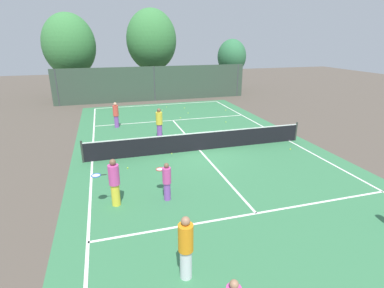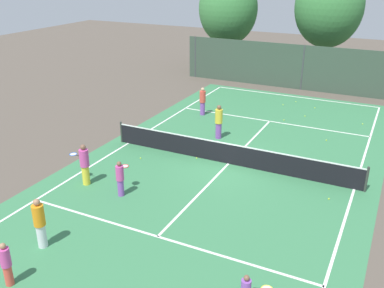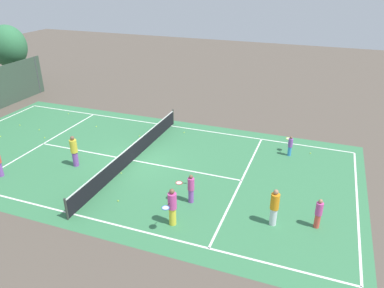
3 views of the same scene
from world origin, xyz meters
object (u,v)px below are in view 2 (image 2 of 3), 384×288
at_px(tennis_ball_10, 315,108).
at_px(player_0, 219,121).
at_px(tennis_ball_3, 283,105).
at_px(tennis_ball_5, 141,158).
at_px(tennis_ball_2, 303,166).
at_px(tennis_ball_8, 326,140).
at_px(player_1, 85,164).
at_px(player_5, 40,223).
at_px(player_6, 6,264).
at_px(tennis_ball_9, 296,102).
at_px(player_3, 203,101).
at_px(tennis_ball_1, 305,116).
at_px(tennis_ball_11, 284,120).
at_px(tennis_ball_0, 363,124).
at_px(tennis_ball_7, 197,158).
at_px(tennis_ball_4, 329,199).
at_px(player_2, 120,178).

bearing_deg(tennis_ball_10, player_0, -115.48).
bearing_deg(tennis_ball_3, tennis_ball_5, -108.77).
distance_m(tennis_ball_2, tennis_ball_8, 3.61).
xyz_separation_m(player_1, player_5, (1.51, -4.05, -0.02)).
relative_size(player_6, tennis_ball_9, 21.37).
distance_m(tennis_ball_3, tennis_ball_5, 11.74).
bearing_deg(player_3, tennis_ball_10, 36.23).
xyz_separation_m(player_0, player_1, (-2.93, -7.14, -0.01)).
bearing_deg(tennis_ball_3, player_5, -99.14).
relative_size(player_6, tennis_ball_1, 21.37).
bearing_deg(tennis_ball_2, tennis_ball_5, -159.90).
xyz_separation_m(player_0, tennis_ball_11, (2.36, 4.22, -0.90)).
relative_size(tennis_ball_1, tennis_ball_3, 1.00).
relative_size(player_1, tennis_ball_8, 27.01).
relative_size(tennis_ball_0, tennis_ball_7, 1.00).
relative_size(player_1, tennis_ball_10, 27.01).
relative_size(player_0, player_1, 1.02).
xyz_separation_m(player_0, tennis_ball_4, (6.38, -3.98, -0.90)).
height_order(tennis_ball_3, tennis_ball_10, same).
bearing_deg(tennis_ball_4, tennis_ball_10, 104.26).
xyz_separation_m(tennis_ball_0, tennis_ball_5, (-8.82, -9.59, 0.00)).
distance_m(player_3, tennis_ball_5, 7.14).
height_order(tennis_ball_5, tennis_ball_8, same).
height_order(player_2, player_5, player_5).
distance_m(player_0, tennis_ball_11, 4.92).
height_order(tennis_ball_4, tennis_ball_7, same).
xyz_separation_m(tennis_ball_2, tennis_ball_4, (1.59, -2.53, 0.00)).
height_order(tennis_ball_7, tennis_ball_10, same).
xyz_separation_m(player_2, tennis_ball_11, (3.44, 11.49, -0.73)).
xyz_separation_m(player_2, tennis_ball_2, (5.86, 5.82, -0.73)).
xyz_separation_m(player_3, tennis_ball_4, (8.73, -7.04, -0.84)).
relative_size(tennis_ball_3, tennis_ball_5, 1.00).
bearing_deg(tennis_ball_0, tennis_ball_8, -112.28).
xyz_separation_m(player_5, tennis_ball_5, (-0.84, 7.16, -0.87)).
relative_size(player_3, tennis_ball_4, 25.69).
height_order(tennis_ball_1, tennis_ball_2, same).
height_order(player_3, tennis_ball_9, player_3).
bearing_deg(player_3, tennis_ball_2, -32.29).
distance_m(player_5, tennis_ball_9, 19.63).
bearing_deg(player_3, tennis_ball_4, -38.88).
xyz_separation_m(tennis_ball_8, tennis_ball_9, (-3.06, 5.97, 0.00)).
relative_size(tennis_ball_4, tennis_ball_9, 1.00).
height_order(player_6, tennis_ball_1, player_6).
relative_size(tennis_ball_3, tennis_ball_4, 1.00).
xyz_separation_m(player_0, tennis_ball_2, (4.79, -1.45, -0.90)).
bearing_deg(player_2, tennis_ball_7, 75.28).
height_order(tennis_ball_9, tennis_ball_10, same).
distance_m(tennis_ball_0, tennis_ball_1, 3.27).
xyz_separation_m(player_6, tennis_ball_11, (3.32, 17.19, -0.69)).
height_order(tennis_ball_2, tennis_ball_5, same).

